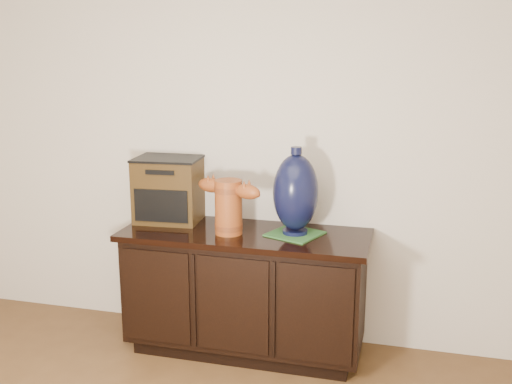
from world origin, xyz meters
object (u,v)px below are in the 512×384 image
(terracotta_vessel, at_px, (229,204))
(tv_radio, at_px, (169,189))
(sideboard, at_px, (245,291))
(lamp_base, at_px, (296,193))
(spray_can, at_px, (291,212))

(terracotta_vessel, distance_m, tv_radio, 0.47)
(sideboard, height_order, terracotta_vessel, terracotta_vessel)
(lamp_base, bearing_deg, terracotta_vessel, -168.15)
(tv_radio, bearing_deg, sideboard, -17.49)
(terracotta_vessel, distance_m, spray_can, 0.41)
(tv_radio, bearing_deg, spray_can, 0.65)
(lamp_base, height_order, spray_can, lamp_base)
(sideboard, bearing_deg, lamp_base, 5.69)
(tv_radio, relative_size, spray_can, 2.41)
(terracotta_vessel, xyz_separation_m, tv_radio, (-0.44, 0.17, 0.02))
(spray_can, bearing_deg, tv_radio, -174.92)
(sideboard, xyz_separation_m, tv_radio, (-0.53, 0.12, 0.57))
(sideboard, distance_m, lamp_base, 0.68)
(terracotta_vessel, distance_m, lamp_base, 0.39)
(sideboard, xyz_separation_m, spray_can, (0.24, 0.19, 0.45))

